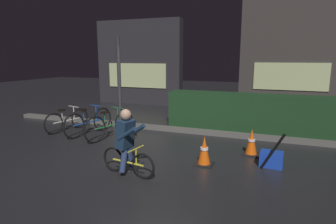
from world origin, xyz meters
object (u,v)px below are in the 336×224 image
(street_post, at_px, (119,88))
(parked_bike_leftmost, at_px, (67,120))
(closed_umbrella, at_px, (273,152))
(traffic_cone_far, at_px, (251,142))
(parked_bike_left_mid, at_px, (89,122))
(cyclist, at_px, (127,142))
(blue_crate, at_px, (271,159))
(parked_bike_center_left, at_px, (110,125))
(traffic_cone_near, at_px, (204,151))

(street_post, distance_m, parked_bike_leftmost, 2.06)
(street_post, height_order, closed_umbrella, street_post)
(street_post, distance_m, traffic_cone_far, 3.71)
(parked_bike_leftmost, height_order, parked_bike_left_mid, parked_bike_left_mid)
(street_post, height_order, cyclist, street_post)
(parked_bike_left_mid, height_order, blue_crate, parked_bike_left_mid)
(street_post, relative_size, closed_umbrella, 3.18)
(parked_bike_center_left, bearing_deg, parked_bike_leftmost, 96.88)
(parked_bike_leftmost, xyz_separation_m, blue_crate, (5.76, -0.83, -0.17))
(street_post, bearing_deg, blue_crate, -12.75)
(parked_bike_left_mid, distance_m, closed_umbrella, 5.02)
(parked_bike_left_mid, xyz_separation_m, parked_bike_center_left, (0.79, -0.13, 0.00))
(parked_bike_center_left, distance_m, traffic_cone_near, 3.00)
(parked_bike_left_mid, height_order, traffic_cone_far, parked_bike_left_mid)
(closed_umbrella, bearing_deg, traffic_cone_far, 135.89)
(cyclist, bearing_deg, parked_bike_leftmost, 155.57)
(closed_umbrella, bearing_deg, street_post, -179.13)
(blue_crate, distance_m, cyclist, 2.90)
(traffic_cone_far, xyz_separation_m, closed_umbrella, (0.45, -0.81, 0.10))
(street_post, bearing_deg, cyclist, -57.18)
(parked_bike_center_left, distance_m, closed_umbrella, 4.22)
(parked_bike_left_mid, xyz_separation_m, cyclist, (2.39, -2.10, 0.27))
(blue_crate, relative_size, cyclist, 0.35)
(traffic_cone_far, xyz_separation_m, cyclist, (-2.07, -1.93, 0.34))
(parked_bike_left_mid, height_order, traffic_cone_near, parked_bike_left_mid)
(closed_umbrella, bearing_deg, parked_bike_left_mid, -174.31)
(traffic_cone_near, distance_m, traffic_cone_far, 1.28)
(parked_bike_left_mid, xyz_separation_m, closed_umbrella, (4.92, -0.98, 0.03))
(traffic_cone_near, bearing_deg, parked_bike_leftmost, 164.62)
(street_post, xyz_separation_m, parked_bike_center_left, (-0.14, -0.30, -0.98))
(parked_bike_center_left, bearing_deg, traffic_cone_far, -75.58)
(traffic_cone_far, bearing_deg, parked_bike_left_mid, 177.88)
(parked_bike_left_mid, distance_m, traffic_cone_far, 4.47)
(parked_bike_center_left, bearing_deg, parked_bike_left_mid, 95.40)
(street_post, xyz_separation_m, traffic_cone_far, (3.54, -0.34, -1.06))
(traffic_cone_near, relative_size, closed_umbrella, 0.71)
(parked_bike_leftmost, bearing_deg, traffic_cone_near, -92.09)
(parked_bike_left_mid, relative_size, cyclist, 1.37)
(parked_bike_leftmost, xyz_separation_m, parked_bike_center_left, (1.64, -0.23, 0.04))
(cyclist, bearing_deg, traffic_cone_near, 47.98)
(parked_bike_leftmost, relative_size, blue_crate, 3.41)
(traffic_cone_near, bearing_deg, blue_crate, 17.25)
(parked_bike_leftmost, bearing_deg, parked_bike_center_left, -84.77)
(traffic_cone_far, bearing_deg, blue_crate, -52.00)
(traffic_cone_far, height_order, cyclist, cyclist)
(parked_bike_left_mid, bearing_deg, closed_umbrella, -88.77)
(traffic_cone_near, height_order, closed_umbrella, closed_umbrella)
(parked_bike_left_mid, bearing_deg, parked_bike_center_left, -87.04)
(street_post, distance_m, traffic_cone_near, 3.17)
(cyclist, xyz_separation_m, closed_umbrella, (2.52, 1.12, -0.24))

